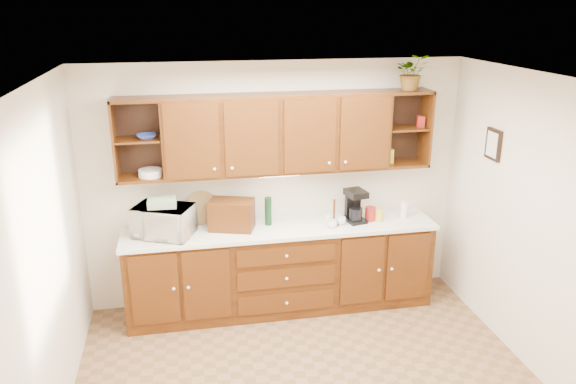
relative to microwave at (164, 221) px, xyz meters
name	(u,v)px	position (x,y,z in m)	size (l,w,h in m)	color
ceiling	(317,83)	(1.18, -1.43, 1.51)	(4.00, 4.00, 0.00)	white
back_wall	(276,184)	(1.18, 0.32, 0.21)	(4.00, 4.00, 0.00)	beige
left_wall	(41,275)	(-0.82, -1.43, 0.21)	(3.50, 3.50, 0.00)	beige
right_wall	(545,233)	(3.18, -1.43, 0.21)	(3.50, 3.50, 0.00)	beige
base_cabinets	(281,269)	(1.18, 0.02, -0.64)	(3.20, 0.60, 0.90)	#351506
countertop	(281,228)	(1.18, 0.01, -0.17)	(3.24, 0.64, 0.04)	white
upper_cabinets	(279,133)	(1.19, 0.16, 0.80)	(3.20, 0.33, 0.80)	#351506
undercabinet_light	(279,175)	(1.18, 0.11, 0.38)	(0.40, 0.05, 0.03)	white
framed_picture	(493,144)	(3.16, -0.53, 0.76)	(0.03, 0.24, 0.30)	black
wicker_basket	(177,232)	(0.13, -0.11, -0.08)	(0.25, 0.25, 0.15)	#9F7842
microwave	(164,221)	(0.00, 0.00, 0.00)	(0.56, 0.38, 0.31)	beige
towel_stack	(162,202)	(0.00, 0.00, 0.20)	(0.27, 0.20, 0.08)	#DBCA67
wine_bottle	(268,211)	(1.06, 0.09, -0.01)	(0.07, 0.07, 0.30)	black
woven_tray	(203,222)	(0.39, 0.26, -0.15)	(0.35, 0.35, 0.02)	#9F7842
bread_box	(232,215)	(0.68, 0.05, 0.00)	(0.44, 0.27, 0.31)	#351506
mug_tree	(334,221)	(1.73, -0.05, -0.11)	(0.22, 0.24, 0.28)	#351506
canister_red	(370,214)	(2.15, 0.00, -0.08)	(0.11, 0.11, 0.15)	maroon
canister_white	(404,210)	(2.53, 0.01, -0.07)	(0.08, 0.08, 0.18)	white
canister_yellow	(379,215)	(2.23, -0.03, -0.09)	(0.08, 0.08, 0.12)	gold
coffee_maker	(355,206)	(1.98, 0.03, 0.01)	(0.23, 0.27, 0.35)	black
bowl_stack	(146,137)	(-0.11, 0.12, 0.83)	(0.19, 0.19, 0.05)	navy
plate_stack	(151,173)	(-0.10, 0.14, 0.46)	(0.23, 0.23, 0.07)	white
pantry_box_yellow	(389,156)	(2.38, 0.15, 0.50)	(0.09, 0.07, 0.15)	gold
pantry_box_red	(421,121)	(2.70, 0.14, 0.86)	(0.08, 0.07, 0.12)	maroon
potted_plant	(412,72)	(2.55, 0.12, 1.38)	(0.33, 0.28, 0.36)	#999999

